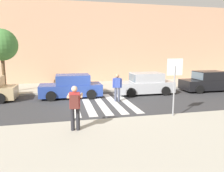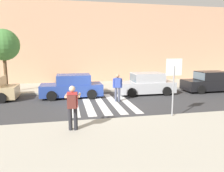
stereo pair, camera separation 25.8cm
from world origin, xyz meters
name	(u,v)px [view 2 (the right image)]	position (x,y,z in m)	size (l,w,h in m)	color
ground_plane	(101,104)	(0.00, 0.00, 0.00)	(120.00, 120.00, 0.00)	#38383A
sidewalk_near	(132,148)	(0.00, -6.20, 0.07)	(60.00, 6.00, 0.14)	#B2AD9E
sidewalk_far	(90,86)	(0.00, 6.00, 0.07)	(60.00, 4.80, 0.14)	#B2AD9E
building_facade_far	(85,44)	(0.00, 10.40, 3.78)	(56.00, 4.00, 7.56)	tan
crosswalk_stripe_0	(74,104)	(-1.60, 0.20, 0.00)	(0.44, 5.20, 0.01)	silver
crosswalk_stripe_1	(88,104)	(-0.80, 0.20, 0.00)	(0.44, 5.20, 0.01)	silver
crosswalk_stripe_2	(101,103)	(0.00, 0.20, 0.00)	(0.44, 5.20, 0.01)	silver
crosswalk_stripe_3	(114,102)	(0.80, 0.20, 0.00)	(0.44, 5.20, 0.01)	silver
crosswalk_stripe_4	(126,102)	(1.60, 0.20, 0.00)	(0.44, 5.20, 0.01)	silver
stop_sign	(174,75)	(2.78, -3.45, 2.08)	(0.76, 0.08, 2.66)	gray
photographer_with_backpack	(72,104)	(-1.80, -4.36, 1.17)	(0.65, 0.89, 1.72)	#232328
pedestrian_crossing	(118,86)	(1.08, 0.45, 0.97)	(0.57, 0.31, 1.72)	#474C60
parked_car_blue	(72,87)	(-1.63, 2.30, 0.73)	(4.10, 1.92, 1.55)	#284293
parked_car_silver	(146,84)	(3.64, 2.30, 0.73)	(4.10, 1.92, 1.55)	#B7BABF
parked_car_black	(210,82)	(8.89, 2.30, 0.73)	(4.10, 1.92, 1.55)	black
street_tree_west	(3,45)	(-6.28, 4.39, 3.51)	(2.22, 2.22, 4.51)	brown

